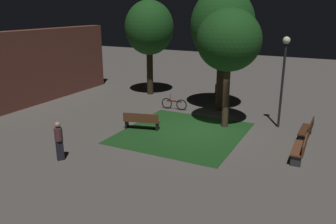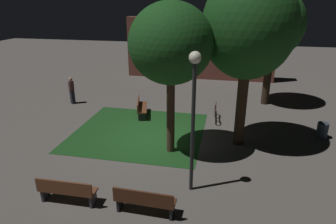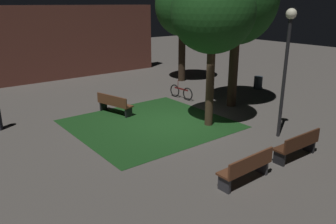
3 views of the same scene
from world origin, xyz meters
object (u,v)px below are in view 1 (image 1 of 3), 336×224
object	(u,v)px
bench_by_lamp	(141,120)
lamp_post_plaza_east	(284,67)
bicycle	(174,104)
bench_front_left	(301,148)
tree_lawn_side	(229,41)
tree_right_canopy	(223,26)
bench_path_side	(307,129)
trash_bin	(218,89)
pedestrian	(59,140)
tree_back_right	(149,28)

from	to	relation	value
bench_by_lamp	lamp_post_plaza_east	size ratio (longest dim) A/B	0.41
bicycle	lamp_post_plaza_east	bearing A→B (deg)	-94.35
bench_front_left	bicycle	xyz separation A→B (m)	(4.10, 7.67, -0.14)
lamp_post_plaza_east	bench_front_left	bearing A→B (deg)	-157.76
bicycle	tree_lawn_side	bearing A→B (deg)	-113.99
tree_right_canopy	tree_lawn_side	distance (m)	3.08
bench_path_side	trash_bin	world-z (taller)	bench_path_side
tree_right_canopy	tree_lawn_side	bearing A→B (deg)	-155.54
lamp_post_plaza_east	bench_by_lamp	bearing A→B (deg)	120.09
pedestrian	tree_lawn_side	bearing A→B (deg)	-33.84
bench_path_side	lamp_post_plaza_east	world-z (taller)	lamp_post_plaza_east
bench_by_lamp	trash_bin	xyz separation A→B (m)	(8.81, -1.02, -0.12)
bench_by_lamp	pedestrian	xyz separation A→B (m)	(-4.57, 1.04, 0.37)
bench_path_side	lamp_post_plaza_east	bearing A→B (deg)	51.91
pedestrian	bench_by_lamp	bearing A→B (deg)	-12.85
lamp_post_plaza_east	pedestrian	world-z (taller)	lamp_post_plaza_east
lamp_post_plaza_east	trash_bin	xyz separation A→B (m)	(5.29, 5.05, -2.74)
bench_front_left	tree_right_canopy	bearing A→B (deg)	45.04
lamp_post_plaza_east	tree_lawn_side	bearing A→B (deg)	115.45
bench_front_left	tree_lawn_side	world-z (taller)	tree_lawn_side
tree_right_canopy	trash_bin	bearing A→B (deg)	19.45
tree_right_canopy	lamp_post_plaza_east	size ratio (longest dim) A/B	1.53
bench_by_lamp	lamp_post_plaza_east	distance (m)	7.48
tree_right_canopy	pedestrian	bearing A→B (deg)	160.76
tree_lawn_side	bicycle	world-z (taller)	tree_lawn_side
bench_by_lamp	tree_back_right	world-z (taller)	tree_back_right
tree_lawn_side	tree_back_right	bearing A→B (deg)	57.62
tree_lawn_side	trash_bin	bearing A→B (deg)	21.63
trash_bin	bench_by_lamp	bearing A→B (deg)	173.40
bench_by_lamp	trash_bin	size ratio (longest dim) A/B	2.57
bench_by_lamp	tree_right_canopy	size ratio (longest dim) A/B	0.27
tree_back_right	tree_right_canopy	xyz separation A→B (m)	(-1.63, -5.67, 0.37)
lamp_post_plaza_east	bicycle	world-z (taller)	lamp_post_plaza_east
pedestrian	tree_right_canopy	bearing A→B (deg)	-19.24
tree_right_canopy	bench_path_side	bearing A→B (deg)	-117.74
bench_front_left	pedestrian	xyz separation A→B (m)	(-4.45, 8.59, 0.37)
bench_front_left	lamp_post_plaza_east	size ratio (longest dim) A/B	0.40
tree_back_right	bench_front_left	bearing A→B (deg)	-122.15
bench_by_lamp	bicycle	distance (m)	3.99
tree_right_canopy	pedestrian	size ratio (longest dim) A/B	4.34
tree_back_right	pedestrian	xyz separation A→B (m)	(-11.30, -2.30, -3.69)
bench_by_lamp	tree_right_canopy	xyz separation A→B (m)	(5.09, -2.33, 4.43)
tree_back_right	trash_bin	size ratio (longest dim) A/B	8.83
bench_by_lamp	tree_back_right	size ratio (longest dim) A/B	0.29
tree_lawn_side	trash_bin	xyz separation A→B (m)	(6.47, 2.57, -4.00)
tree_right_canopy	bicycle	distance (m)	5.30
trash_bin	bicycle	world-z (taller)	bicycle
tree_back_right	bicycle	world-z (taller)	tree_back_right
bench_path_side	tree_lawn_side	xyz separation A→B (m)	(-0.02, 3.96, 3.88)
tree_right_canopy	pedestrian	world-z (taller)	tree_right_canopy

